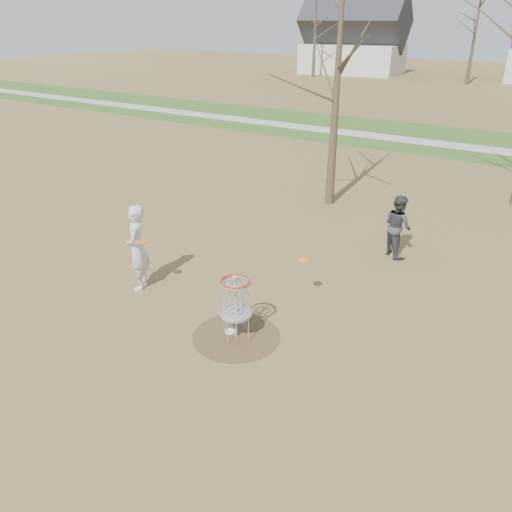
{
  "coord_description": "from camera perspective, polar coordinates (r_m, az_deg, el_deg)",
  "views": [
    {
      "loc": [
        4.99,
        -6.88,
        5.87
      ],
      "look_at": [
        -0.5,
        1.5,
        1.1
      ],
      "focal_mm": 35.0,
      "sensor_mm": 36.0,
      "label": 1
    }
  ],
  "objects": [
    {
      "name": "ground",
      "position": [
        10.33,
        -2.27,
        -9.19
      ],
      "size": [
        160.0,
        160.0,
        0.0
      ],
      "primitive_type": "plane",
      "color": "brown",
      "rests_on": "ground"
    },
    {
      "name": "green_band",
      "position": [
        28.93,
        23.08,
        11.78
      ],
      "size": [
        160.0,
        8.0,
        0.01
      ],
      "primitive_type": "cube",
      "color": "#2D5119",
      "rests_on": "ground"
    },
    {
      "name": "footpath",
      "position": [
        27.96,
        22.64,
        11.46
      ],
      "size": [
        160.0,
        1.5,
        0.01
      ],
      "primitive_type": "cube",
      "color": "#9E9E99",
      "rests_on": "green_band"
    },
    {
      "name": "dirt_circle",
      "position": [
        10.33,
        -2.27,
        -9.17
      ],
      "size": [
        1.8,
        1.8,
        0.01
      ],
      "primitive_type": "cylinder",
      "color": "#47331E",
      "rests_on": "ground"
    },
    {
      "name": "player_standing",
      "position": [
        12.0,
        -13.44,
        0.95
      ],
      "size": [
        0.83,
        0.9,
        2.07
      ],
      "primitive_type": "imported",
      "rotation": [
        0.0,
        0.0,
        -0.98
      ],
      "color": "silver",
      "rests_on": "ground"
    },
    {
      "name": "player_throwing",
      "position": [
        13.91,
        15.89,
        3.32
      ],
      "size": [
        1.05,
        1.02,
        1.71
      ],
      "primitive_type": "imported",
      "rotation": [
        0.0,
        0.0,
        2.47
      ],
      "color": "#35363A",
      "rests_on": "ground"
    },
    {
      "name": "disc_grounded",
      "position": [
        10.45,
        -2.97,
        -8.61
      ],
      "size": [
        0.22,
        0.22,
        0.02
      ],
      "primitive_type": "cylinder",
      "color": "silver",
      "rests_on": "dirt_circle"
    },
    {
      "name": "discs_in_play",
      "position": [
        11.17,
        -3.48,
        0.49
      ],
      "size": [
        3.49,
        1.88,
        0.32
      ],
      "color": "orange",
      "rests_on": "ground"
    },
    {
      "name": "disc_golf_basket",
      "position": [
        9.84,
        -2.36,
        -4.81
      ],
      "size": [
        0.64,
        0.64,
        1.35
      ],
      "color": "#9EA3AD",
      "rests_on": "ground"
    }
  ]
}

